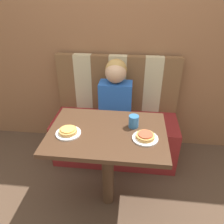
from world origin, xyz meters
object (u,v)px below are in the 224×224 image
object	(u,v)px
pizza_left	(68,131)
person	(116,89)
pizza_right	(145,136)
plate_right	(145,138)
plate_left	(68,133)
drinking_cup	(134,121)

from	to	relation	value
pizza_left	person	bearing A→B (deg)	68.46
person	pizza_right	distance (m)	0.76
plate_right	pizza_right	size ratio (longest dim) A/B	1.38
pizza_right	person	bearing A→B (deg)	111.54
plate_right	person	bearing A→B (deg)	111.54
person	plate_left	world-z (taller)	person
plate_left	pizza_right	xyz separation A→B (m)	(0.56, -0.00, 0.02)
plate_left	pizza_left	world-z (taller)	pizza_left
plate_left	pizza_right	distance (m)	0.56
plate_right	pizza_left	size ratio (longest dim) A/B	1.38
person	plate_left	xyz separation A→B (m)	(-0.28, -0.71, -0.05)
plate_left	drinking_cup	bearing A→B (deg)	17.51
plate_left	pizza_right	bearing A→B (deg)	-0.00
drinking_cup	person	bearing A→B (deg)	108.99
pizza_right	plate_right	bearing A→B (deg)	90.00
plate_right	drinking_cup	xyz separation A→B (m)	(-0.09, 0.15, 0.04)
person	plate_right	bearing A→B (deg)	-68.46
plate_left	pizza_right	world-z (taller)	pizza_right
plate_right	drinking_cup	size ratio (longest dim) A/B	1.92
person	plate_left	bearing A→B (deg)	-111.54
person	pizza_left	bearing A→B (deg)	-111.54
plate_right	pizza_right	xyz separation A→B (m)	(0.00, -0.00, 0.02)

